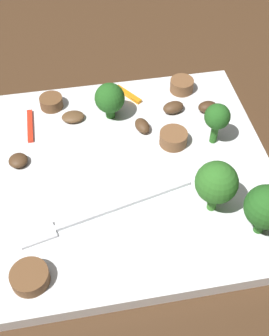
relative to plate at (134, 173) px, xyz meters
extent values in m
plane|color=#422B19|center=(0.00, 0.00, -0.01)|extent=(1.40, 1.40, 0.00)
cube|color=white|center=(0.00, 0.00, 0.00)|extent=(0.30, 0.30, 0.02)
cube|color=silver|center=(0.02, 0.05, 0.01)|extent=(0.14, 0.04, 0.00)
cube|color=silver|center=(0.11, 0.07, 0.01)|extent=(0.04, 0.03, 0.00)
cylinder|color=#296420|center=(-0.10, 0.10, 0.02)|extent=(0.01, 0.01, 0.03)
sphere|color=#235B1E|center=(-0.10, 0.10, 0.05)|extent=(0.04, 0.04, 0.04)
cylinder|color=#296420|center=(-0.09, -0.02, 0.02)|extent=(0.01, 0.01, 0.03)
sphere|color=#235B1E|center=(-0.09, -0.02, 0.05)|extent=(0.03, 0.03, 0.03)
cylinder|color=#296420|center=(0.01, -0.09, 0.02)|extent=(0.01, 0.01, 0.02)
sphere|color=#235B1E|center=(0.01, -0.09, 0.04)|extent=(0.04, 0.04, 0.04)
cylinder|color=#347525|center=(-0.07, 0.07, 0.02)|extent=(0.01, 0.01, 0.03)
sphere|color=#2D6B23|center=(-0.07, 0.07, 0.05)|extent=(0.04, 0.04, 0.04)
cylinder|color=brown|center=(-0.05, -0.03, 0.02)|extent=(0.04, 0.04, 0.02)
cylinder|color=brown|center=(-0.08, -0.12, 0.02)|extent=(0.04, 0.04, 0.02)
cylinder|color=brown|center=(0.08, -0.12, 0.01)|extent=(0.04, 0.04, 0.01)
cylinder|color=brown|center=(0.11, 0.11, 0.01)|extent=(0.04, 0.04, 0.01)
ellipsoid|color=#4C331E|center=(-0.02, -0.06, 0.01)|extent=(0.02, 0.03, 0.01)
ellipsoid|color=#4C331E|center=(0.12, -0.03, 0.01)|extent=(0.03, 0.03, 0.01)
ellipsoid|color=brown|center=(0.06, -0.09, 0.01)|extent=(0.03, 0.02, 0.01)
ellipsoid|color=#422B19|center=(-0.10, -0.07, 0.01)|extent=(0.02, 0.02, 0.01)
ellipsoid|color=#4C331E|center=(-0.06, -0.08, 0.01)|extent=(0.03, 0.02, 0.01)
cube|color=red|center=(0.11, -0.08, 0.01)|extent=(0.01, 0.05, 0.00)
cube|color=orange|center=(-0.01, -0.12, 0.01)|extent=(0.03, 0.04, 0.00)
camera|label=1|loc=(0.06, 0.31, 0.37)|focal=47.50mm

